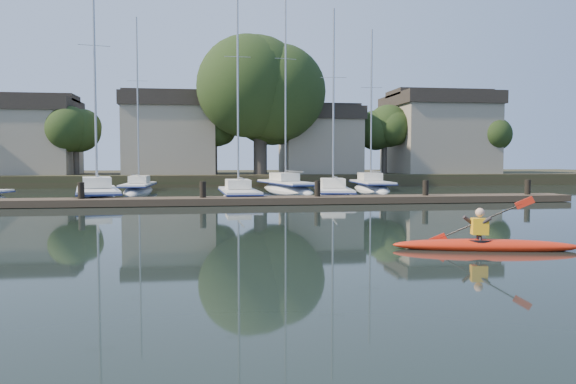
{
  "coord_description": "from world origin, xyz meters",
  "views": [
    {
      "loc": [
        -2.85,
        -15.07,
        2.34
      ],
      "look_at": [
        -0.02,
        4.22,
        1.2
      ],
      "focal_mm": 35.0,
      "sensor_mm": 36.0,
      "label": 1
    }
  ],
  "objects": [
    {
      "name": "dock",
      "position": [
        0.0,
        14.0,
        0.2
      ],
      "size": [
        34.0,
        2.0,
        1.8
      ],
      "color": "#4A3B2A",
      "rests_on": "ground"
    },
    {
      "name": "sailboat_6",
      "position": [
        3.31,
        27.53,
        -0.2
      ],
      "size": [
        4.2,
        11.02,
        17.16
      ],
      "rotation": [
        0.0,
        0.0,
        0.18
      ],
      "color": "white",
      "rests_on": "ground"
    },
    {
      "name": "kayak",
      "position": [
        4.26,
        -1.6,
        0.18
      ],
      "size": [
        4.76,
        1.7,
        1.52
      ],
      "rotation": [
        0.0,
        0.0,
        -0.23
      ],
      "color": "red",
      "rests_on": "ground"
    },
    {
      "name": "sailboat_2",
      "position": [
        -0.95,
        17.73,
        -0.18
      ],
      "size": [
        2.33,
        8.69,
        14.27
      ],
      "rotation": [
        0.0,
        0.0,
        0.04
      ],
      "color": "white",
      "rests_on": "ground"
    },
    {
      "name": "sailboat_1",
      "position": [
        -9.01,
        18.21,
        -0.21
      ],
      "size": [
        4.16,
        9.58,
        15.22
      ],
      "rotation": [
        0.0,
        0.0,
        0.21
      ],
      "color": "white",
      "rests_on": "ground"
    },
    {
      "name": "sailboat_5",
      "position": [
        -7.76,
        27.33,
        -0.17
      ],
      "size": [
        2.18,
        8.45,
        13.91
      ],
      "rotation": [
        0.0,
        0.0,
        -0.03
      ],
      "color": "white",
      "rests_on": "ground"
    },
    {
      "name": "sailboat_3",
      "position": [
        4.79,
        18.05,
        -0.19
      ],
      "size": [
        3.15,
        8.05,
        12.63
      ],
      "rotation": [
        0.0,
        0.0,
        -0.14
      ],
      "color": "white",
      "rests_on": "ground"
    },
    {
      "name": "sailboat_7",
      "position": [
        9.96,
        27.27,
        -0.2
      ],
      "size": [
        2.74,
        8.65,
        13.76
      ],
      "rotation": [
        0.0,
        0.0,
        -0.06
      ],
      "color": "white",
      "rests_on": "ground"
    },
    {
      "name": "ground",
      "position": [
        0.0,
        0.0,
        0.0
      ],
      "size": [
        160.0,
        160.0,
        0.0
      ],
      "primitive_type": "plane",
      "color": "black",
      "rests_on": "ground"
    },
    {
      "name": "shore",
      "position": [
        1.61,
        40.29,
        3.23
      ],
      "size": [
        90.0,
        25.25,
        12.75
      ],
      "color": "#2A3319",
      "rests_on": "ground"
    }
  ]
}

